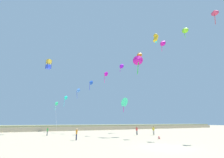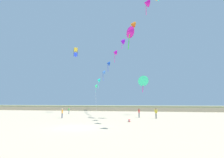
{
  "view_description": "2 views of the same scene",
  "coord_description": "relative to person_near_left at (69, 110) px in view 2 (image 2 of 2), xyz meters",
  "views": [
    {
      "loc": [
        -11.77,
        -12.46,
        2.44
      ],
      "look_at": [
        -1.02,
        10.31,
        9.7
      ],
      "focal_mm": 24.0,
      "sensor_mm": 36.0,
      "label": 1
    },
    {
      "loc": [
        7.51,
        -17.75,
        2.65
      ],
      "look_at": [
        1.89,
        9.56,
        6.36
      ],
      "focal_mm": 28.0,
      "sensor_mm": 36.0,
      "label": 2
    }
  ],
  "objects": [
    {
      "name": "ground_plane",
      "position": [
        10.07,
        -19.39,
        -0.88
      ],
      "size": [
        240.0,
        240.0,
        0.0
      ],
      "primitive_type": "plane",
      "color": "tan"
    },
    {
      "name": "dune_ridge",
      "position": [
        10.07,
        19.63,
        -0.12
      ],
      "size": [
        120.0,
        10.69,
        1.54
      ],
      "color": "tan",
      "rests_on": "ground"
    },
    {
      "name": "person_near_left",
      "position": [
        0.0,
        0.0,
        0.0
      ],
      "size": [
        0.21,
        0.53,
        1.53
      ],
      "color": "#474C56",
      "rests_on": "ground"
    },
    {
      "name": "person_near_right",
      "position": [
        3.32,
        -9.56,
        0.03
      ],
      "size": [
        0.22,
        0.56,
        1.58
      ],
      "color": "#282D4C",
      "rests_on": "ground"
    },
    {
      "name": "person_mid_center",
      "position": [
        15.96,
        -5.88,
        0.03
      ],
      "size": [
        0.33,
        0.52,
        1.58
      ],
      "color": "#474C56",
      "rests_on": "ground"
    },
    {
      "name": "person_far_left",
      "position": [
        18.79,
        -7.45,
        0.09
      ],
      "size": [
        0.57,
        0.33,
        1.69
      ],
      "color": "gray",
      "rests_on": "ground"
    },
    {
      "name": "kite_banner_string",
      "position": [
        11.99,
        -3.36,
        12.75
      ],
      "size": [
        21.39,
        35.43,
        20.47
      ],
      "color": "#32EE91"
    },
    {
      "name": "large_kite_low_lead",
      "position": [
        14.69,
        -9.1,
        13.49
      ],
      "size": [
        1.98,
        1.92,
        4.06
      ],
      "color": "#E019A7"
    },
    {
      "name": "large_kite_high_solo",
      "position": [
        16.58,
        0.24,
        6.33
      ],
      "size": [
        2.63,
        2.13,
        3.7
      ],
      "color": "#37F2AB"
    },
    {
      "name": "large_kite_outer_drift",
      "position": [
        -1.15,
        5.41,
        15.06
      ],
      "size": [
        1.3,
        1.3,
        2.32
      ],
      "color": "blue"
    },
    {
      "name": "beach_ball",
      "position": [
        15.02,
        -13.1,
        -0.7
      ],
      "size": [
        0.36,
        0.36,
        0.36
      ],
      "color": "red",
      "rests_on": "ground"
    }
  ]
}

